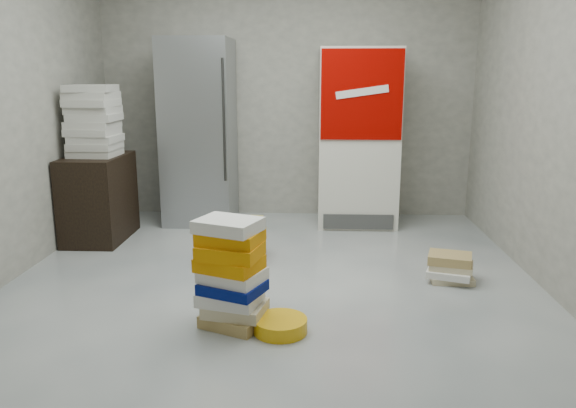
{
  "coord_description": "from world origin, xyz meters",
  "views": [
    {
      "loc": [
        0.31,
        -3.69,
        1.54
      ],
      "look_at": [
        0.1,
        0.7,
        0.52
      ],
      "focal_mm": 35.0,
      "sensor_mm": 36.0,
      "label": 1
    }
  ],
  "objects_px": {
    "phonebook_stack_main": "(231,273)",
    "cardboard_box": "(238,243)",
    "wood_shelf": "(99,198)",
    "coke_cooler": "(358,138)",
    "steel_fridge": "(199,132)"
  },
  "relations": [
    {
      "from": "phonebook_stack_main",
      "to": "cardboard_box",
      "type": "relative_size",
      "value": 1.59
    },
    {
      "from": "wood_shelf",
      "to": "cardboard_box",
      "type": "xyz_separation_m",
      "value": [
        1.4,
        -0.56,
        -0.26
      ]
    },
    {
      "from": "wood_shelf",
      "to": "cardboard_box",
      "type": "bearing_deg",
      "value": -21.68
    },
    {
      "from": "cardboard_box",
      "to": "wood_shelf",
      "type": "bearing_deg",
      "value": 159.83
    },
    {
      "from": "coke_cooler",
      "to": "phonebook_stack_main",
      "type": "xyz_separation_m",
      "value": [
        -0.95,
        -2.57,
        -0.56
      ]
    },
    {
      "from": "steel_fridge",
      "to": "phonebook_stack_main",
      "type": "bearing_deg",
      "value": -74.73
    },
    {
      "from": "coke_cooler",
      "to": "wood_shelf",
      "type": "relative_size",
      "value": 2.25
    },
    {
      "from": "coke_cooler",
      "to": "wood_shelf",
      "type": "height_order",
      "value": "coke_cooler"
    },
    {
      "from": "steel_fridge",
      "to": "wood_shelf",
      "type": "height_order",
      "value": "steel_fridge"
    },
    {
      "from": "coke_cooler",
      "to": "phonebook_stack_main",
      "type": "distance_m",
      "value": 2.79
    },
    {
      "from": "cardboard_box",
      "to": "coke_cooler",
      "type": "bearing_deg",
      "value": 51.31
    },
    {
      "from": "steel_fridge",
      "to": "coke_cooler",
      "type": "xyz_separation_m",
      "value": [
        1.65,
        -0.01,
        -0.05
      ]
    },
    {
      "from": "steel_fridge",
      "to": "coke_cooler",
      "type": "height_order",
      "value": "steel_fridge"
    },
    {
      "from": "steel_fridge",
      "to": "phonebook_stack_main",
      "type": "relative_size",
      "value": 2.75
    },
    {
      "from": "wood_shelf",
      "to": "cardboard_box",
      "type": "relative_size",
      "value": 1.84
    }
  ]
}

